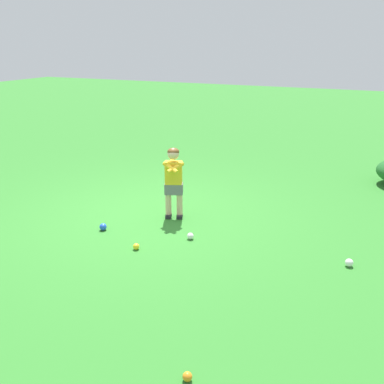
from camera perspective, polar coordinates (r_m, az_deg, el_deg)
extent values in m
plane|color=#2D7528|center=(6.82, -5.56, -2.98)|extent=(40.00, 40.00, 0.00)
cube|color=#232328|center=(6.68, -1.62, -3.16)|extent=(0.17, 0.14, 0.05)
cylinder|color=#DBB28E|center=(6.63, -1.62, -1.61)|extent=(0.09, 0.09, 0.34)
cube|color=#232328|center=(6.69, -3.08, -3.13)|extent=(0.17, 0.14, 0.05)
cylinder|color=#DBB28E|center=(6.64, -3.09, -1.59)|extent=(0.09, 0.09, 0.34)
cube|color=slate|center=(6.55, -2.39, 0.44)|extent=(0.24, 0.31, 0.16)
cube|color=yellow|center=(6.47, -2.42, 2.54)|extent=(0.23, 0.29, 0.34)
sphere|color=#DBB28E|center=(6.39, -2.45, 4.99)|extent=(0.17, 0.17, 0.17)
ellipsoid|color=#563819|center=(6.40, -2.45, 5.27)|extent=(0.23, 0.23, 0.11)
sphere|color=yellow|center=(6.31, -2.53, 2.96)|extent=(0.04, 0.04, 0.04)
cylinder|color=black|center=(6.40, -2.55, 3.29)|extent=(0.14, 0.09, 0.05)
cylinder|color=yellow|center=(6.62, -2.61, 4.14)|extent=(0.34, 0.23, 0.11)
sphere|color=yellow|center=(6.77, -2.65, 4.70)|extent=(0.07, 0.07, 0.07)
cylinder|color=yellow|center=(6.34, -2.20, 3.15)|extent=(0.31, 0.17, 0.14)
cylinder|color=yellow|center=(6.34, -2.81, 3.16)|extent=(0.18, 0.31, 0.14)
sphere|color=white|center=(5.61, 19.78, -8.66)|extent=(0.10, 0.10, 0.10)
sphere|color=blue|center=(6.36, -11.50, -4.47)|extent=(0.10, 0.10, 0.10)
sphere|color=white|center=(5.97, -0.22, -5.76)|extent=(0.09, 0.09, 0.09)
sphere|color=orange|center=(3.77, -0.61, -22.90)|extent=(0.08, 0.08, 0.08)
sphere|color=yellow|center=(5.74, -7.29, -7.05)|extent=(0.08, 0.08, 0.08)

